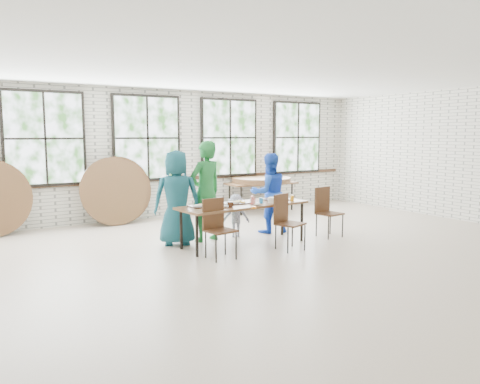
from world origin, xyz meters
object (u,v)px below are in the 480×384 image
object	(u,v)px
chair_near_left	(217,223)
dining_table	(244,207)
storage_table	(261,185)
chair_near_right	(286,217)

from	to	relation	value
chair_near_left	dining_table	bearing A→B (deg)	22.38
storage_table	chair_near_left	bearing A→B (deg)	-129.70
dining_table	chair_near_right	xyz separation A→B (m)	(0.44, -0.64, -0.13)
dining_table	storage_table	bearing A→B (deg)	46.11
chair_near_left	storage_table	size ratio (longest dim) A/B	0.52
chair_near_left	chair_near_right	world-z (taller)	same
chair_near_left	chair_near_right	size ratio (longest dim) A/B	1.00
chair_near_left	chair_near_right	bearing A→B (deg)	-15.17
chair_near_left	chair_near_right	xyz separation A→B (m)	(1.27, -0.14, 0.00)
chair_near_left	storage_table	distance (m)	4.65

